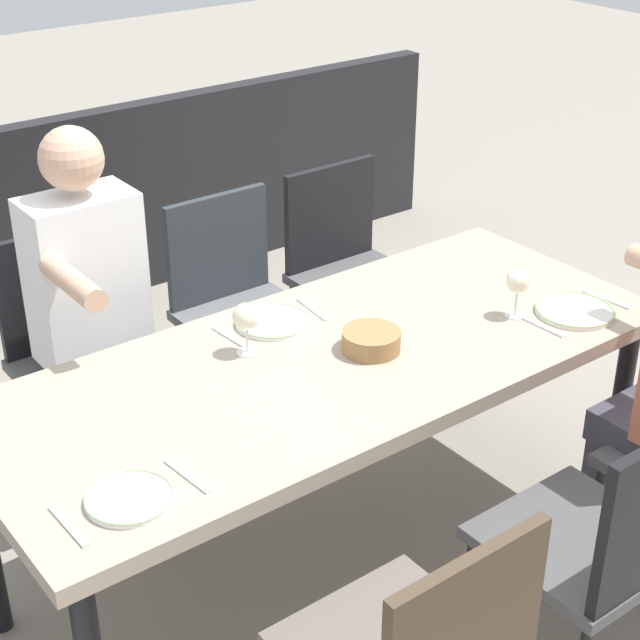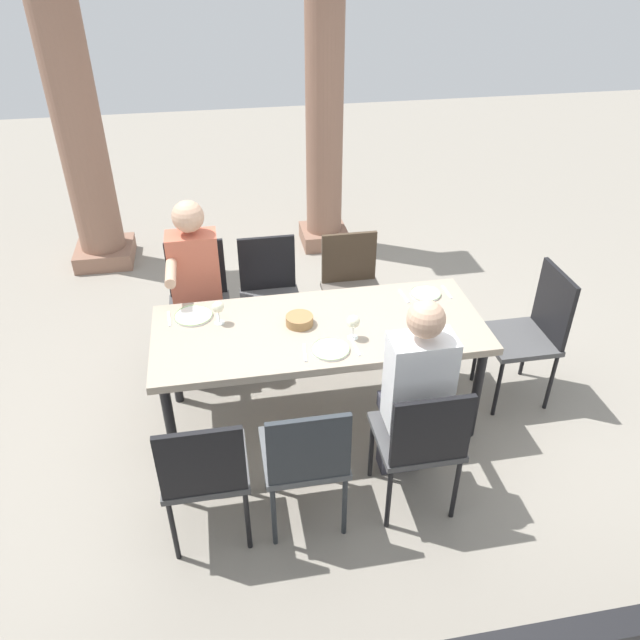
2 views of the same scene
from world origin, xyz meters
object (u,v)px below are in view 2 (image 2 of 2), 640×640
at_px(chair_head_east, 533,328).
at_px(wine_glass_0, 218,308).
at_px(wine_glass_1, 353,322).
at_px(chair_mid_north, 270,291).
at_px(plate_0, 193,316).
at_px(chair_east_north, 352,284).
at_px(plate_2, 425,293).
at_px(chair_west_north, 199,296).
at_px(plate_1, 330,349).
at_px(chair_east_south, 421,438).
at_px(chair_mid_south, 305,455).
at_px(bread_basket, 299,320).
at_px(stone_column_centre, 324,109).
at_px(diner_man_white, 196,288).
at_px(diner_woman_green, 414,392).
at_px(chair_west_south, 204,469).
at_px(stone_column_near, 75,110).
at_px(dining_table, 320,335).

height_order(chair_head_east, wine_glass_0, chair_head_east).
bearing_deg(wine_glass_1, chair_mid_north, 111.82).
relative_size(plate_0, wine_glass_0, 1.57).
xyz_separation_m(chair_east_north, plate_2, (0.36, -0.59, 0.23)).
xyz_separation_m(chair_west_north, plate_1, (0.76, -1.10, 0.22)).
bearing_deg(chair_mid_north, chair_east_south, -69.62).
distance_m(wine_glass_0, plate_1, 0.75).
bearing_deg(chair_mid_south, chair_mid_north, 90.00).
bearing_deg(chair_east_south, chair_east_north, 90.00).
xyz_separation_m(chair_mid_north, plate_1, (0.24, -1.10, 0.22)).
relative_size(chair_mid_south, bread_basket, 5.19).
bearing_deg(chair_mid_north, stone_column_centre, 67.20).
relative_size(chair_mid_south, diner_man_white, 0.67).
distance_m(chair_mid_north, chair_east_north, 0.62).
relative_size(plate_0, plate_1, 1.07).
height_order(plate_1, wine_glass_1, wine_glass_1).
height_order(chair_head_east, plate_2, chair_head_east).
bearing_deg(bread_basket, chair_west_north, 128.08).
relative_size(chair_head_east, plate_2, 4.71).
bearing_deg(wine_glass_1, stone_column_centre, 83.02).
height_order(chair_mid_north, diner_woman_green, diner_woman_green).
bearing_deg(diner_woman_green, chair_west_south, -170.89).
relative_size(chair_mid_north, diner_woman_green, 0.69).
xyz_separation_m(diner_woman_green, plate_1, (-0.38, 0.40, 0.05)).
distance_m(diner_woman_green, stone_column_near, 3.92).
height_order(chair_mid_south, bread_basket, chair_mid_south).
xyz_separation_m(wine_glass_0, bread_basket, (0.49, -0.10, -0.08)).
xyz_separation_m(chair_mid_north, diner_woman_green, (0.63, -1.50, 0.17)).
height_order(chair_west_north, stone_column_near, stone_column_near).
xyz_separation_m(chair_mid_south, chair_east_south, (0.62, -0.00, 0.01)).
distance_m(chair_mid_north, chair_east_south, 1.79).
xyz_separation_m(chair_west_south, chair_mid_north, (0.52, 1.68, 0.01)).
bearing_deg(chair_head_east, diner_man_white, 163.20).
height_order(stone_column_near, bread_basket, stone_column_near).
bearing_deg(chair_west_south, diner_woman_green, 9.11).
bearing_deg(diner_man_white, chair_west_south, -89.89).
distance_m(dining_table, diner_man_white, 1.00).
height_order(chair_east_south, diner_man_white, diner_man_white).
relative_size(chair_west_south, plate_0, 3.65).
relative_size(diner_woman_green, plate_1, 5.77).
height_order(plate_0, wine_glass_0, wine_glass_0).
height_order(chair_west_north, chair_mid_south, chair_west_north).
height_order(plate_0, bread_basket, bread_basket).
relative_size(chair_head_east, wine_glass_1, 6.16).
distance_m(chair_east_south, wine_glass_1, 0.79).
distance_m(chair_west_south, stone_column_centre, 3.75).
bearing_deg(chair_head_east, chair_mid_north, 153.28).
height_order(stone_column_centre, plate_1, stone_column_centre).
bearing_deg(diner_man_white, wine_glass_1, -41.63).
bearing_deg(plate_1, plate_2, 34.12).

